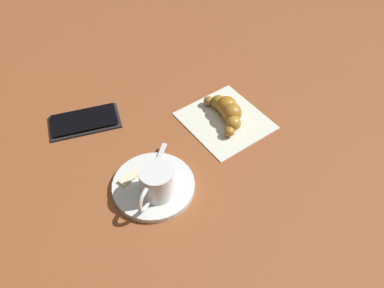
# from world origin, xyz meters

# --- Properties ---
(ground_plane) EXTENTS (1.80, 1.80, 0.00)m
(ground_plane) POSITION_xyz_m (0.00, 0.00, 0.00)
(ground_plane) COLOR brown
(saucer) EXTENTS (0.14, 0.14, 0.01)m
(saucer) POSITION_xyz_m (-0.08, -0.04, 0.01)
(saucer) COLOR silver
(saucer) RESTS_ON ground
(espresso_cup) EXTENTS (0.08, 0.06, 0.06)m
(espresso_cup) POSITION_xyz_m (-0.09, -0.06, 0.04)
(espresso_cup) COLOR silver
(espresso_cup) RESTS_ON saucer
(teaspoon) EXTENTS (0.10, 0.09, 0.01)m
(teaspoon) POSITION_xyz_m (-0.08, -0.02, 0.01)
(teaspoon) COLOR silver
(teaspoon) RESTS_ON saucer
(sugar_packet) EXTENTS (0.07, 0.03, 0.01)m
(sugar_packet) POSITION_xyz_m (-0.10, -0.00, 0.01)
(sugar_packet) COLOR beige
(sugar_packet) RESTS_ON saucer
(napkin) EXTENTS (0.16, 0.17, 0.00)m
(napkin) POSITION_xyz_m (0.12, 0.03, 0.00)
(napkin) COLOR silver
(napkin) RESTS_ON ground
(croissant) EXTENTS (0.07, 0.12, 0.04)m
(croissant) POSITION_xyz_m (0.13, 0.03, 0.02)
(croissant) COLOR #A56D26
(croissant) RESTS_ON napkin
(cell_phone) EXTENTS (0.15, 0.11, 0.01)m
(cell_phone) POSITION_xyz_m (-0.12, 0.18, 0.01)
(cell_phone) COLOR black
(cell_phone) RESTS_ON ground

